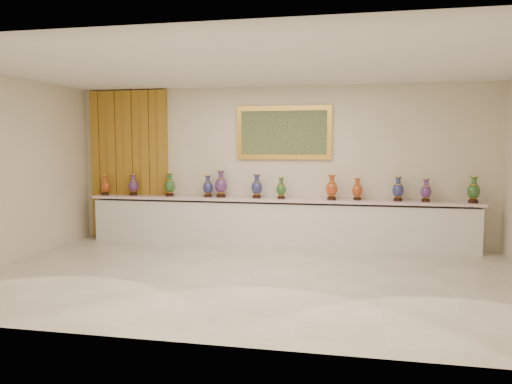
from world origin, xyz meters
TOP-DOWN VIEW (x-y plane):
  - ground at (0.00, 0.00)m, footprint 8.00×8.00m
  - room at (-2.53, 2.44)m, footprint 8.00×8.00m
  - counter at (0.00, 2.27)m, footprint 7.28×0.48m
  - vase_0 at (-3.45, 2.21)m, footprint 0.19×0.19m
  - vase_1 at (-2.88, 2.29)m, footprint 0.24×0.24m
  - vase_2 at (-2.11, 2.27)m, footprint 0.25×0.25m
  - vase_3 at (-1.33, 2.27)m, footprint 0.25×0.25m
  - vase_4 at (-1.07, 2.27)m, footprint 0.28×0.28m
  - vase_5 at (-0.37, 2.26)m, footprint 0.26×0.26m
  - vase_6 at (0.10, 2.23)m, footprint 0.24×0.24m
  - vase_7 at (1.03, 2.23)m, footprint 0.27×0.27m
  - vase_8 at (1.49, 2.28)m, footprint 0.25×0.25m
  - vase_9 at (2.20, 2.28)m, footprint 0.27×0.27m
  - vase_10 at (2.67, 2.27)m, footprint 0.23×0.23m
  - vase_11 at (3.45, 2.22)m, footprint 0.27×0.27m
  - label_card at (-1.73, 2.13)m, footprint 0.10×0.06m

SIDE VIEW (x-z plane):
  - ground at x=0.00m, z-range 0.00..0.00m
  - counter at x=0.00m, z-range -0.01..0.89m
  - label_card at x=-1.73m, z-range 0.90..0.90m
  - vase_6 at x=0.10m, z-range 0.88..1.28m
  - vase_0 at x=-3.45m, z-range 0.88..1.28m
  - vase_8 at x=1.49m, z-range 0.88..1.28m
  - vase_10 at x=2.67m, z-range 0.88..1.29m
  - vase_3 at x=-1.33m, z-range 0.88..1.30m
  - vase_1 at x=-2.88m, z-range 0.88..1.30m
  - vase_9 at x=2.20m, z-range 0.88..1.31m
  - vase_2 at x=-2.11m, z-range 0.88..1.33m
  - vase_5 at x=-0.37m, z-range 0.88..1.33m
  - vase_7 at x=1.03m, z-range 0.88..1.34m
  - vase_11 at x=3.45m, z-range 0.88..1.34m
  - vase_4 at x=-1.07m, z-range 0.87..1.39m
  - room at x=-2.53m, z-range -2.40..5.60m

